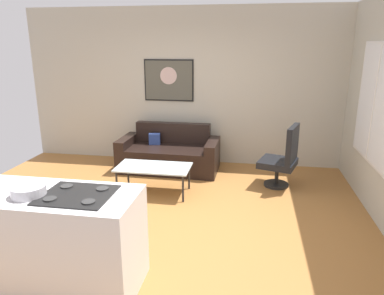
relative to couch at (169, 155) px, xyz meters
The scene contains 9 objects.
ground 1.91m from the couch, 77.97° to the right, with size 6.40×6.40×0.04m, color #9B6531.
back_wall 1.33m from the couch, 55.80° to the left, with size 6.40×0.05×2.80m, color #B6B09E.
couch is the anchor object (origin of this frame).
coffee_table 1.08m from the couch, 89.28° to the right, with size 1.09×0.58×0.42m.
armchair 1.99m from the couch, 14.73° to the right, with size 0.67×0.68×0.99m.
kitchen_counter 3.30m from the couch, 95.61° to the right, with size 1.59×0.70×0.93m.
mixing_bowl 3.45m from the couch, 97.45° to the right, with size 0.29×0.29×0.09m.
wall_painting 1.36m from the couch, 102.00° to the left, with size 0.91×0.03×0.75m.
window 3.33m from the couch, 17.62° to the right, with size 0.03×1.44×1.57m.
Camera 1 is at (1.02, -4.08, 2.16)m, focal length 33.70 mm.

